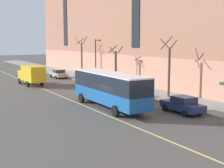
# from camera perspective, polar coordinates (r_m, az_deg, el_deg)

# --- Properties ---
(ground_plane) EXTENTS (260.00, 260.00, 0.00)m
(ground_plane) POSITION_cam_1_polar(r_m,az_deg,el_deg) (29.29, -0.17, -5.06)
(ground_plane) COLOR #4C4947
(sidewalk) EXTENTS (5.52, 160.00, 0.15)m
(sidewalk) POSITION_cam_1_polar(r_m,az_deg,el_deg) (37.05, 10.19, -2.35)
(sidewalk) COLOR gray
(sidewalk) RESTS_ON ground
(city_bus) EXTENTS (2.90, 11.41, 3.50)m
(city_bus) POSITION_cam_1_polar(r_m,az_deg,el_deg) (30.50, -0.55, -0.65)
(city_bus) COLOR #19569E
(city_bus) RESTS_ON ground
(parked_car_champagne_0) EXTENTS (2.15, 4.85, 1.56)m
(parked_car_champagne_0) POSITION_cam_1_polar(r_m,az_deg,el_deg) (56.96, -9.76, 1.90)
(parked_car_champagne_0) COLOR #BCAD89
(parked_car_champagne_0) RESTS_ON ground
(parked_car_black_3) EXTENTS (2.07, 4.75, 1.56)m
(parked_car_black_3) POSITION_cam_1_polar(r_m,az_deg,el_deg) (36.99, 2.47, -1.13)
(parked_car_black_3) COLOR black
(parked_car_black_3) RESTS_ON ground
(parked_car_navy_4) EXTENTS (2.08, 4.44, 1.56)m
(parked_car_navy_4) POSITION_cam_1_polar(r_m,az_deg,el_deg) (29.30, 12.77, -3.68)
(parked_car_navy_4) COLOR navy
(parked_car_navy_4) RESTS_ON ground
(parked_car_green_5) EXTENTS (1.93, 4.61, 1.56)m
(parked_car_green_5) POSITION_cam_1_polar(r_m,az_deg,el_deg) (46.47, -4.65, 0.68)
(parked_car_green_5) COLOR #23603D
(parked_car_green_5) RESTS_ON ground
(box_truck) EXTENTS (2.56, 6.84, 2.93)m
(box_truck) POSITION_cam_1_polar(r_m,az_deg,el_deg) (48.03, -14.48, 1.75)
(box_truck) COLOR gold
(box_truck) RESTS_ON ground
(street_tree_mid_block) EXTENTS (1.78, 1.77, 6.97)m
(street_tree_mid_block) POSITION_cam_1_polar(r_m,az_deg,el_deg) (36.38, 10.37, 2.93)
(street_tree_mid_block) COLOR brown
(street_tree_mid_block) RESTS_ON sidewalk
(street_tree_far_uptown) EXTENTS (1.76, 1.76, 5.83)m
(street_tree_far_uptown) POSITION_cam_1_polar(r_m,az_deg,el_deg) (46.12, 0.67, 3.50)
(street_tree_far_uptown) COLOR brown
(street_tree_far_uptown) RESTS_ON sidewalk
(street_tree_far_downtown) EXTENTS (1.83, 1.82, 7.28)m
(street_tree_far_downtown) POSITION_cam_1_polar(r_m,az_deg,el_deg) (56.63, -5.57, 4.99)
(street_tree_far_downtown) COLOR brown
(street_tree_far_downtown) RESTS_ON sidewalk
(street_lamp) EXTENTS (0.36, 1.48, 6.68)m
(street_lamp) POSITION_cam_1_polar(r_m,az_deg,el_deg) (46.97, -2.88, 5.03)
(street_lamp) COLOR #2D2D30
(street_lamp) RESTS_ON sidewalk
(fire_hydrant) EXTENTS (0.42, 0.24, 0.72)m
(fire_hydrant) POSITION_cam_1_polar(r_m,az_deg,el_deg) (49.58, -4.34, 0.79)
(fire_hydrant) COLOR red
(fire_hydrant) RESTS_ON sidewalk
(lane_centerline) EXTENTS (0.16, 140.00, 0.01)m
(lane_centerline) POSITION_cam_1_polar(r_m,az_deg,el_deg) (31.39, -4.61, -4.20)
(lane_centerline) COLOR #E0D66B
(lane_centerline) RESTS_ON ground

